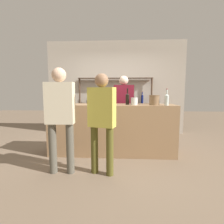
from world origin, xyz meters
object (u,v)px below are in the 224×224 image
object	(u,v)px
counter_bottle_2	(167,99)
server_behind_counter	(124,105)
customer_left	(60,113)
counter_bottle_0	(70,97)
ice_bucket	(154,100)
wine_glass	(95,99)
counter_bottle_1	(127,98)
cork_jar	(134,101)
customer_center	(102,116)

from	to	relation	value
counter_bottle_2	server_behind_counter	world-z (taller)	server_behind_counter
customer_left	counter_bottle_0	bearing A→B (deg)	3.16
ice_bucket	counter_bottle_0	bearing A→B (deg)	179.94
wine_glass	counter_bottle_1	bearing A→B (deg)	8.63
server_behind_counter	counter_bottle_1	bearing A→B (deg)	1.33
cork_jar	customer_left	distance (m)	1.47
cork_jar	customer_left	size ratio (longest dim) A/B	0.09
server_behind_counter	cork_jar	bearing A→B (deg)	10.68
wine_glass	customer_left	world-z (taller)	customer_left
wine_glass	server_behind_counter	xyz separation A→B (m)	(0.57, 0.86, -0.18)
counter_bottle_1	counter_bottle_2	distance (m)	0.75
ice_bucket	cork_jar	world-z (taller)	ice_bucket
counter_bottle_0	server_behind_counter	bearing A→B (deg)	37.43
counter_bottle_0	server_behind_counter	world-z (taller)	server_behind_counter
counter_bottle_0	wine_glass	xyz separation A→B (m)	(0.50, -0.05, -0.03)
counter_bottle_0	ice_bucket	distance (m)	1.66
counter_bottle_1	counter_bottle_0	bearing A→B (deg)	-177.43
counter_bottle_1	customer_left	bearing A→B (deg)	-140.71
ice_bucket	server_behind_counter	bearing A→B (deg)	125.69
counter_bottle_2	cork_jar	xyz separation A→B (m)	(-0.61, 0.11, -0.05)
server_behind_counter	customer_center	xyz separation A→B (m)	(-0.34, -1.64, -0.05)
counter_bottle_0	counter_bottle_1	bearing A→B (deg)	2.57
customer_center	wine_glass	bearing A→B (deg)	32.85
counter_bottle_1	server_behind_counter	xyz separation A→B (m)	(-0.07, 0.77, -0.19)
server_behind_counter	customer_left	bearing A→B (deg)	-35.09
server_behind_counter	ice_bucket	bearing A→B (deg)	31.83
wine_glass	server_behind_counter	bearing A→B (deg)	56.52
counter_bottle_2	customer_center	xyz separation A→B (m)	(-1.15, -0.75, -0.23)
counter_bottle_1	counter_bottle_2	world-z (taller)	counter_bottle_1
counter_bottle_0	ice_bucket	size ratio (longest dim) A/B	1.85
counter_bottle_0	customer_left	size ratio (longest dim) A/B	0.23
customer_left	counter_bottle_1	bearing A→B (deg)	-53.00
cork_jar	server_behind_counter	bearing A→B (deg)	104.55
counter_bottle_0	wine_glass	bearing A→B (deg)	-5.32
counter_bottle_0	ice_bucket	bearing A→B (deg)	-0.06
server_behind_counter	customer_center	size ratio (longest dim) A/B	1.07
customer_center	counter_bottle_0	bearing A→B (deg)	57.97
wine_glass	cork_jar	xyz separation A→B (m)	(0.77, 0.08, -0.05)
counter_bottle_0	customer_left	bearing A→B (deg)	-84.55
wine_glass	customer_center	distance (m)	0.84
counter_bottle_2	customer_left	size ratio (longest dim) A/B	0.19
ice_bucket	cork_jar	distance (m)	0.39
counter_bottle_1	ice_bucket	distance (m)	0.52
ice_bucket	wine_glass	bearing A→B (deg)	-177.80
ice_bucket	customer_center	distance (m)	1.26
cork_jar	ice_bucket	bearing A→B (deg)	-5.71
ice_bucket	customer_left	size ratio (longest dim) A/B	0.12
counter_bottle_0	customer_center	world-z (taller)	customer_center
customer_center	counter_bottle_2	bearing A→B (deg)	-40.59
counter_bottle_0	cork_jar	distance (m)	1.27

